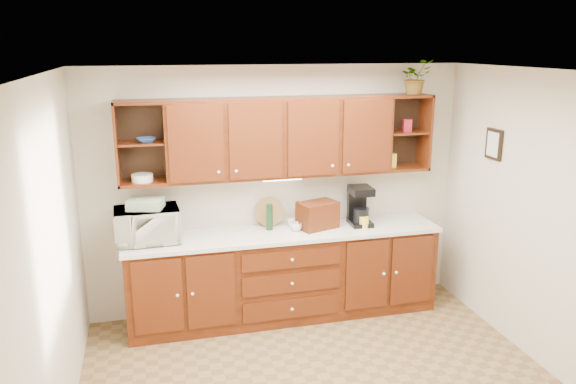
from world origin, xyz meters
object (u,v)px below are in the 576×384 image
coffee_maker (360,206)px  potted_plant (415,77)px  microwave (147,225)px  bread_box (318,215)px

coffee_maker → potted_plant: size_ratio=1.17×
coffee_maker → microwave: bearing=-175.9°
microwave → coffee_maker: size_ratio=1.46×
bread_box → coffee_maker: (0.47, 0.02, 0.06)m
microwave → bread_box: microwave is taller
potted_plant → microwave: bearing=-178.7°
bread_box → potted_plant: 1.74m
microwave → coffee_maker: 2.19m
bread_box → coffee_maker: bearing=-16.7°
coffee_maker → potted_plant: 1.45m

